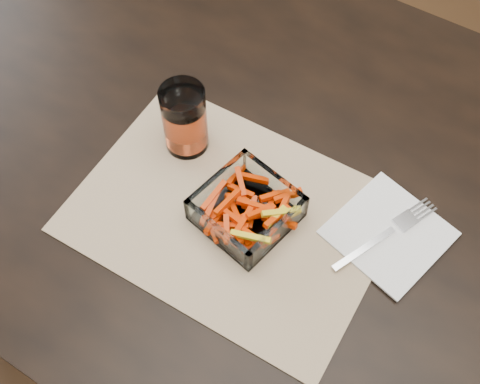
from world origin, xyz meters
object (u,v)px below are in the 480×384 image
(glass_bowl, at_px, (246,210))
(fork, at_px, (388,233))
(tumbler, at_px, (185,121))
(dining_table, at_px, (343,232))

(glass_bowl, relative_size, fork, 0.83)
(glass_bowl, height_order, tumbler, tumbler)
(fork, bearing_deg, glass_bowl, -132.67)
(tumbler, relative_size, fork, 0.67)
(tumbler, distance_m, fork, 0.35)
(fork, bearing_deg, dining_table, -171.97)
(dining_table, relative_size, tumbler, 13.26)
(dining_table, distance_m, fork, 0.12)
(dining_table, distance_m, glass_bowl, 0.20)
(glass_bowl, relative_size, tumbler, 1.24)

